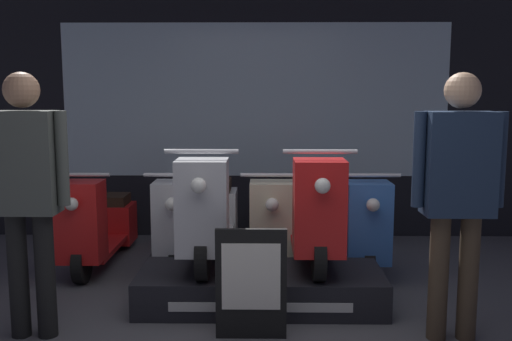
% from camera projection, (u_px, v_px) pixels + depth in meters
% --- Properties ---
extents(shop_wall_back, '(7.80, 0.09, 3.20)m').
position_uv_depth(shop_wall_back, '(255.00, 96.00, 6.39)').
color(shop_wall_back, black).
rests_on(shop_wall_back, ground_plane).
extents(display_platform, '(1.89, 1.44, 0.28)m').
position_uv_depth(display_platform, '(261.00, 274.00, 4.77)').
color(display_platform, black).
rests_on(display_platform, ground_plane).
extents(scooter_display_left, '(0.53, 1.57, 0.97)m').
position_uv_depth(scooter_display_left, '(209.00, 214.00, 4.66)').
color(scooter_display_left, black).
rests_on(scooter_display_left, display_platform).
extents(scooter_display_right, '(0.53, 1.57, 0.97)m').
position_uv_depth(scooter_display_right, '(313.00, 214.00, 4.65)').
color(scooter_display_right, black).
rests_on(scooter_display_right, display_platform).
extents(scooter_backrow_0, '(0.53, 1.57, 0.97)m').
position_uv_depth(scooter_backrow_0, '(98.00, 226.00, 5.43)').
color(scooter_backrow_0, black).
rests_on(scooter_backrow_0, ground_plane).
extents(scooter_backrow_1, '(0.53, 1.57, 0.97)m').
position_uv_depth(scooter_backrow_1, '(184.00, 226.00, 5.42)').
color(scooter_backrow_1, black).
rests_on(scooter_backrow_1, ground_plane).
extents(scooter_backrow_2, '(0.53, 1.57, 0.97)m').
position_uv_depth(scooter_backrow_2, '(271.00, 226.00, 5.41)').
color(scooter_backrow_2, black).
rests_on(scooter_backrow_2, ground_plane).
extents(scooter_backrow_3, '(0.53, 1.57, 0.97)m').
position_uv_depth(scooter_backrow_3, '(358.00, 226.00, 5.39)').
color(scooter_backrow_3, black).
rests_on(scooter_backrow_3, ground_plane).
extents(person_left_browsing, '(0.57, 0.23, 1.78)m').
position_uv_depth(person_left_browsing, '(27.00, 184.00, 3.75)').
color(person_left_browsing, black).
rests_on(person_left_browsing, ground_plane).
extents(person_right_browsing, '(0.60, 0.25, 1.78)m').
position_uv_depth(person_right_browsing, '(458.00, 184.00, 3.71)').
color(person_right_browsing, '#473828').
rests_on(person_right_browsing, ground_plane).
extents(price_sign_board, '(0.48, 0.04, 0.76)m').
position_uv_depth(price_sign_board, '(251.00, 283.00, 3.81)').
color(price_sign_board, black).
rests_on(price_sign_board, ground_plane).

